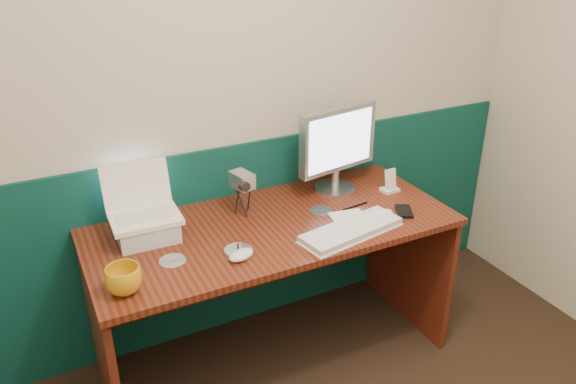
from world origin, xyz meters
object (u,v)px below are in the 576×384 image
desk (274,294)px  monitor (336,149)px  camcorder (243,192)px  keyboard (351,231)px  laptop (142,195)px  mug (124,280)px

desk → monitor: 0.75m
monitor → camcorder: (-0.50, -0.03, -0.11)m
desk → monitor: (0.42, 0.17, 0.59)m
monitor → keyboard: bearing=-121.9°
monitor → camcorder: monitor is taller
desk → keyboard: bearing=-40.9°
laptop → desk: bearing=-12.1°
monitor → mug: bearing=-170.7°
keyboard → mug: (-0.95, 0.01, 0.04)m
keyboard → camcorder: camcorder is taller
desk → mug: size_ratio=12.20×
desk → keyboard: (0.26, -0.23, 0.39)m
mug → camcorder: bearing=30.9°
desk → camcorder: bearing=117.9°
desk → camcorder: size_ratio=7.39×
monitor → mug: 1.18m
desk → camcorder: 0.51m
keyboard → mug: mug is taller
laptop → monitor: size_ratio=0.65×
keyboard → mug: bearing=169.3°
desk → mug: 0.84m
monitor → mug: size_ratio=3.28×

